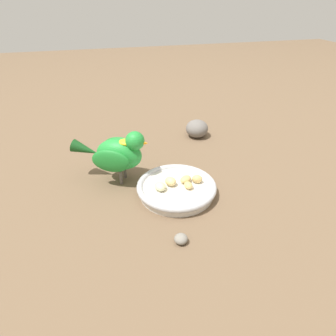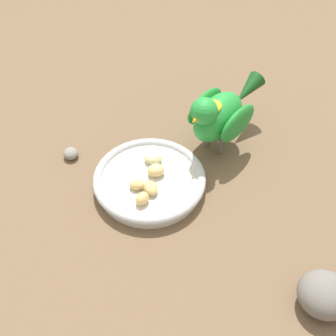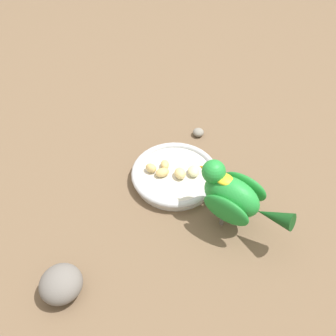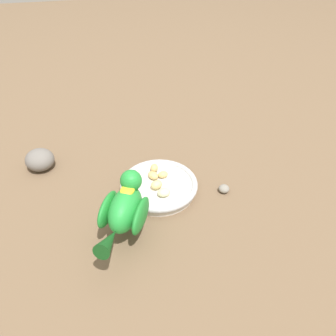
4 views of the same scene
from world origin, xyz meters
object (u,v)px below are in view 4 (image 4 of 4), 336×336
feeding_bowl (159,186)px  apple_piece_1 (164,192)px  pebble_0 (224,189)px  apple_piece_3 (153,175)px  rock_large (40,160)px  apple_piece_2 (157,185)px  parrot (125,209)px  apple_piece_4 (154,168)px  apple_piece_0 (163,175)px

feeding_bowl → apple_piece_1: (-0.00, 0.04, 0.02)m
feeding_bowl → pebble_0: (-0.16, 0.04, -0.01)m
apple_piece_1 → apple_piece_3: 0.07m
apple_piece_3 → rock_large: (0.28, -0.13, -0.00)m
apple_piece_3 → pebble_0: bearing=159.7°
apple_piece_2 → rock_large: rock_large is taller
apple_piece_2 → parrot: 0.15m
apple_piece_3 → pebble_0: apple_piece_3 is taller
feeding_bowl → apple_piece_4: 0.05m
apple_piece_3 → rock_large: 0.31m
apple_piece_1 → pebble_0: bearing=-178.2°
apple_piece_3 → pebble_0: 0.18m
parrot → apple_piece_1: bearing=-22.9°
apple_piece_1 → pebble_0: (-0.15, -0.00, -0.02)m
feeding_bowl → pebble_0: bearing=166.4°
apple_piece_0 → apple_piece_3: bearing=-3.2°
apple_piece_0 → apple_piece_4: 0.03m
rock_large → pebble_0: size_ratio=2.85×
apple_piece_1 → rock_large: bearing=-33.3°
apple_piece_0 → apple_piece_1: bearing=80.9°
parrot → rock_large: 0.34m
apple_piece_0 → pebble_0: apple_piece_0 is taller
feeding_bowl → apple_piece_2: (0.01, 0.01, 0.02)m
apple_piece_0 → pebble_0: size_ratio=0.94×
apple_piece_3 → parrot: (0.08, 0.15, 0.05)m
apple_piece_3 → rock_large: bearing=-24.4°
apple_piece_2 → pebble_0: bearing=172.0°
parrot → pebble_0: parrot is taller
feeding_bowl → apple_piece_1: size_ratio=6.16×
apple_piece_0 → rock_large: rock_large is taller
feeding_bowl → apple_piece_2: bearing=60.4°
apple_piece_4 → rock_large: size_ratio=0.33×
feeding_bowl → apple_piece_3: apple_piece_3 is taller
rock_large → apple_piece_3: bearing=155.6°
apple_piece_4 → pebble_0: 0.18m
apple_piece_0 → apple_piece_2: apple_piece_2 is taller
apple_piece_1 → apple_piece_4: 0.09m
rock_large → pebble_0: bearing=157.1°
rock_large → apple_piece_4: bearing=160.6°
feeding_bowl → apple_piece_0: bearing=-123.2°
apple_piece_1 → pebble_0: size_ratio=1.16×
apple_piece_2 → apple_piece_4: size_ratio=1.14×
apple_piece_4 → apple_piece_0: bearing=121.7°
parrot → apple_piece_2: bearing=-10.8°
apple_piece_3 → pebble_0: size_ratio=1.13×
apple_piece_2 → apple_piece_4: bearing=-95.2°
apple_piece_4 → parrot: bearing=62.7°
feeding_bowl → parrot: size_ratio=1.00×
feeding_bowl → rock_large: size_ratio=2.51×
rock_large → pebble_0: rock_large is taller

